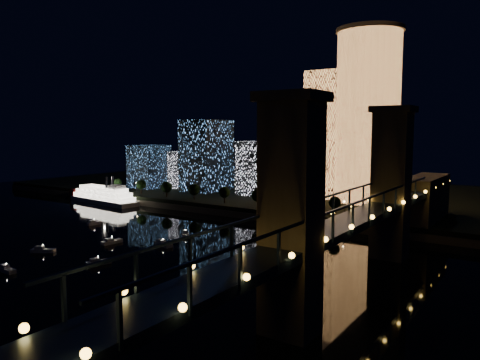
% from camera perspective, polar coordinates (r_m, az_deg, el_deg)
% --- Properties ---
extents(ground, '(520.00, 520.00, 0.00)m').
position_cam_1_polar(ground, '(156.44, -12.09, -9.73)').
color(ground, black).
rests_on(ground, ground).
extents(far_bank, '(420.00, 160.00, 5.00)m').
position_cam_1_polar(far_bank, '(288.28, 11.44, -1.91)').
color(far_bank, black).
rests_on(far_bank, ground).
extents(seawall, '(420.00, 6.00, 3.00)m').
position_cam_1_polar(seawall, '(219.33, 3.55, -4.60)').
color(seawall, '#6B5E4C').
rests_on(seawall, ground).
extents(tower_cylindrical, '(34.00, 34.00, 88.36)m').
position_cam_1_polar(tower_cylindrical, '(251.72, 15.30, 7.52)').
color(tower_cylindrical, '#EF974C').
rests_on(tower_cylindrical, far_bank).
extents(tower_rectangular, '(21.61, 21.61, 68.75)m').
position_cam_1_polar(tower_rectangular, '(262.48, 10.85, 5.40)').
color(tower_rectangular, '#EF974C').
rests_on(tower_rectangular, far_bank).
extents(midrise_blocks, '(101.39, 34.74, 43.27)m').
position_cam_1_polar(midrise_blocks, '(288.51, -4.13, 2.09)').
color(midrise_blocks, white).
rests_on(midrise_blocks, far_bank).
extents(truss_bridge, '(13.00, 266.00, 50.00)m').
position_cam_1_polar(truss_bridge, '(119.17, 11.54, -6.68)').
color(truss_bridge, '#18284D').
rests_on(truss_bridge, ground).
extents(riverboat, '(55.46, 16.81, 16.45)m').
position_cam_1_polar(riverboat, '(283.88, -16.58, -1.82)').
color(riverboat, silver).
rests_on(riverboat, ground).
extents(motorboats, '(104.25, 71.26, 2.78)m').
position_cam_1_polar(motorboats, '(163.55, -10.19, -8.69)').
color(motorboats, silver).
rests_on(motorboats, ground).
extents(esplanade_trees, '(165.81, 6.91, 8.95)m').
position_cam_1_polar(esplanade_trees, '(235.16, -0.57, -1.64)').
color(esplanade_trees, black).
rests_on(esplanade_trees, far_bank).
extents(street_lamps, '(132.70, 0.70, 5.65)m').
position_cam_1_polar(street_lamps, '(246.41, -1.85, -1.62)').
color(street_lamps, black).
rests_on(street_lamps, far_bank).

